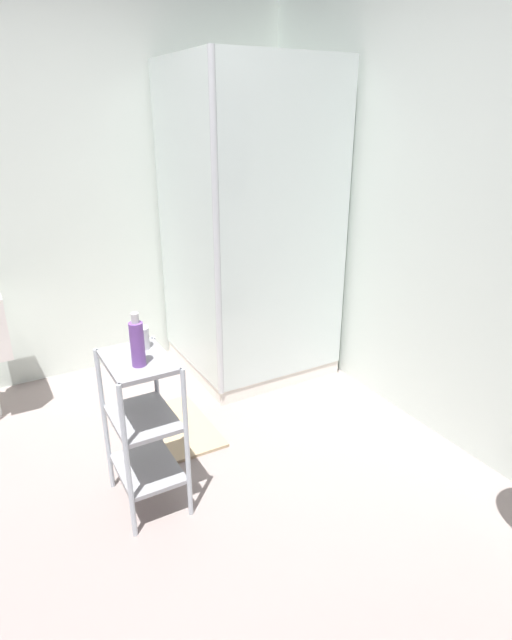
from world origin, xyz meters
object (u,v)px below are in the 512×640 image
storage_cart (143,420)px  rinse_cup (140,338)px  conditioner_bottle_purple (137,343)px  shower_stall (244,309)px  bath_mat (175,428)px

storage_cart → rinse_cup: bearing=153.7°
conditioner_bottle_purple → rinse_cup: size_ratio=2.36×
shower_stall → storage_cart: size_ratio=2.70×
shower_stall → storage_cart: (0.93, -1.01, -0.03)m
rinse_cup → bath_mat: size_ratio=0.16×
storage_cart → bath_mat: bearing=147.4°
conditioner_bottle_purple → bath_mat: bearing=149.6°
storage_cart → conditioner_bottle_purple: (0.06, -0.01, 0.40)m
rinse_cup → storage_cart: bearing=-26.3°
storage_cart → conditioner_bottle_purple: size_ratio=3.25×
shower_stall → rinse_cup: size_ratio=20.72×
shower_stall → conditioner_bottle_purple: 1.47m
storage_cart → rinse_cup: 0.37m
storage_cart → conditioner_bottle_purple: 0.41m
storage_cart → bath_mat: size_ratio=1.23×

